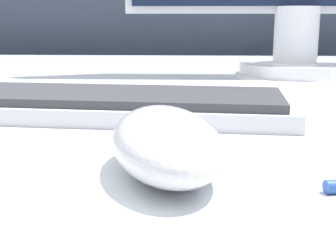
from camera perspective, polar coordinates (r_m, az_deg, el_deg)
name	(u,v)px	position (r m, az deg, el deg)	size (l,w,h in m)	color
partition_panel	(167,127)	(1.34, -0.17, -0.09)	(5.00, 0.03, 1.10)	#333D4C
computer_mouse_near	(166,143)	(0.29, -0.30, -2.10)	(0.09, 0.14, 0.04)	silver
keyboard	(85,104)	(0.47, -10.11, 2.70)	(0.42, 0.15, 0.02)	silver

